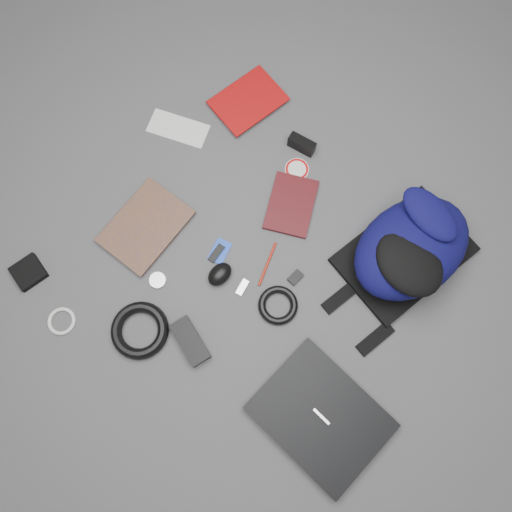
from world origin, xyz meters
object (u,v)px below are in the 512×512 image
Objects in this scene: pouch at (28,272)px; power_brick at (190,341)px; comic_book at (122,209)px; backpack at (411,248)px; laptop at (321,416)px; textbook_red at (232,84)px; compact_camera at (302,144)px; dvd_case at (291,205)px; mouse at (220,274)px.

power_brick is at bearing 15.42° from pouch.
pouch is (-0.09, -0.33, 0.00)m from comic_book.
backpack is 0.55m from laptop.
textbook_red is at bearing 147.73° from laptop.
backpack reaches higher than textbook_red.
comic_book is at bearing 178.06° from laptop.
backpack is 0.48m from compact_camera.
backpack is 1.20× the size of laptop.
comic_book is 0.48m from power_brick.
pouch reaches higher than dvd_case.
textbook_red is 0.86× the size of comic_book.
textbook_red is at bearing 131.08° from mouse.
power_brick is (-0.43, -0.07, -0.00)m from laptop.
compact_camera is at bearing -178.19° from backpack.
mouse is (0.39, -0.54, 0.01)m from textbook_red.
laptop is 1.32× the size of comic_book.
backpack is 0.57m from mouse.
pouch is (-0.50, -0.67, 0.00)m from dvd_case.
power_brick is at bearing -87.82° from compact_camera.
power_brick is (0.06, -0.21, -0.00)m from mouse.
backpack reaches higher than dvd_case.
mouse reaches higher than laptop.
compact_camera is at bearing 102.69° from mouse.
mouse is at bearing -121.78° from backpack.
mouse is at bearing 125.51° from power_brick.
power_brick reaches higher than comic_book.
backpack reaches higher than pouch.
backpack is 1.16m from pouch.
dvd_case is (0.41, 0.34, -0.00)m from comic_book.
laptop is 1.79× the size of dvd_case.
laptop is (0.08, -0.54, -0.07)m from backpack.
comic_book is at bearing 176.90° from power_brick.
power_brick reaches higher than pouch.
comic_book is 0.53m from dvd_case.
power_brick is at bearing -45.80° from textbook_red.
laptop is at bearing -24.58° from textbook_red.
power_brick is at bearing -165.17° from laptop.
laptop is 0.84m from compact_camera.
compact_camera is at bearing 119.57° from power_brick.
backpack is 2.99× the size of power_brick.
compact_camera is at bearing 93.94° from dvd_case.
dvd_case is (-0.37, -0.08, -0.08)m from backpack.
textbook_red is at bearing 90.10° from comic_book.
mouse is (-0.03, -0.32, 0.01)m from dvd_case.
power_brick is (0.44, -0.19, 0.01)m from comic_book.
compact_camera is at bearing 6.12° from textbook_red.
compact_camera reaches higher than laptop.
textbook_red is 0.87m from power_brick.
compact_camera is at bearing 136.32° from laptop.
backpack reaches higher than power_brick.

